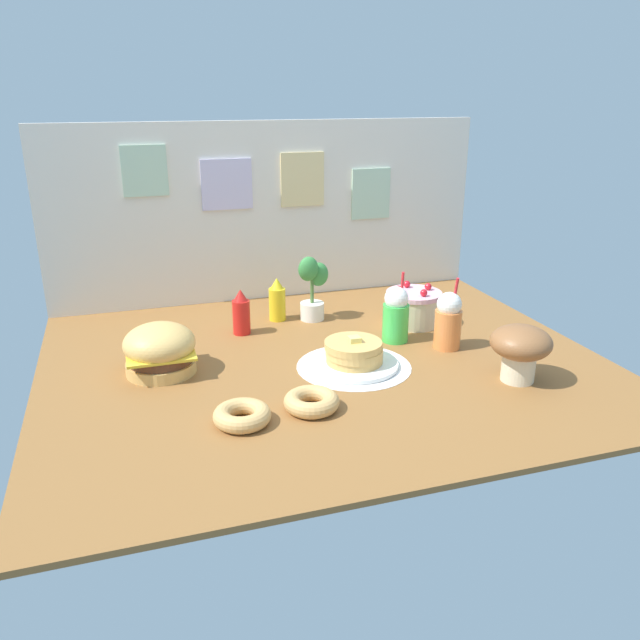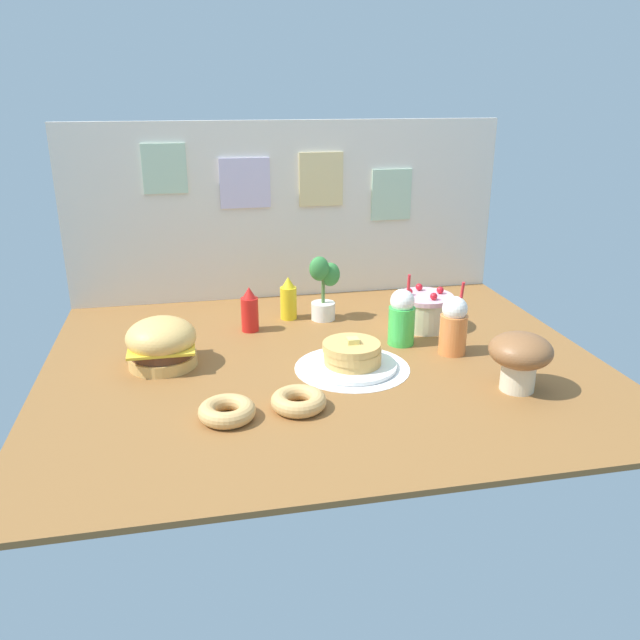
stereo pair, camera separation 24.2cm
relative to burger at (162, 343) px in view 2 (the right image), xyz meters
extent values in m
cube|color=brown|center=(0.61, -0.09, -0.10)|extent=(2.12, 1.75, 0.02)
cube|color=silver|center=(0.61, 0.78, 0.34)|extent=(2.12, 0.03, 0.86)
cube|color=#B2D1B2|center=(0.04, 0.76, 0.56)|extent=(0.20, 0.01, 0.23)
cube|color=silver|center=(0.40, 0.76, 0.48)|extent=(0.24, 0.01, 0.23)
cube|color=beige|center=(0.77, 0.76, 0.49)|extent=(0.22, 0.01, 0.26)
cube|color=#B2D1B2|center=(1.13, 0.76, 0.41)|extent=(0.20, 0.01, 0.25)
cylinder|color=white|center=(0.70, -0.17, -0.09)|extent=(0.44, 0.44, 0.00)
cylinder|color=#DBA859|center=(0.00, 0.00, -0.07)|extent=(0.26, 0.26, 0.04)
cylinder|color=#59331E|center=(0.00, 0.00, -0.03)|extent=(0.24, 0.24, 0.03)
cube|color=yellow|center=(0.00, 0.00, -0.01)|extent=(0.24, 0.24, 0.01)
ellipsoid|color=#E5B260|center=(0.00, 0.00, 0.03)|extent=(0.26, 0.26, 0.15)
cylinder|color=white|center=(0.70, -0.17, -0.08)|extent=(0.34, 0.34, 0.01)
cylinder|color=#E0AD5B|center=(0.70, -0.17, -0.06)|extent=(0.22, 0.22, 0.03)
cylinder|color=#E0AD5B|center=(0.70, -0.17, -0.03)|extent=(0.22, 0.22, 0.03)
cylinder|color=#E0AD5B|center=(0.70, -0.17, 0.00)|extent=(0.22, 0.22, 0.03)
cube|color=#F7E072|center=(0.70, -0.17, 0.02)|extent=(0.04, 0.04, 0.02)
cylinder|color=beige|center=(1.12, 0.19, -0.03)|extent=(0.24, 0.24, 0.13)
cylinder|color=#F2B2C6|center=(1.12, 0.19, 0.05)|extent=(0.25, 0.25, 0.02)
sphere|color=red|center=(1.19, 0.20, 0.07)|extent=(0.03, 0.03, 0.03)
sphere|color=red|center=(1.12, 0.27, 0.07)|extent=(0.03, 0.03, 0.03)
sphere|color=red|center=(1.05, 0.21, 0.07)|extent=(0.03, 0.03, 0.03)
sphere|color=red|center=(1.13, 0.12, 0.07)|extent=(0.03, 0.03, 0.03)
cylinder|color=red|center=(0.36, 0.31, -0.02)|extent=(0.08, 0.08, 0.15)
cone|color=red|center=(0.36, 0.31, 0.08)|extent=(0.06, 0.06, 0.05)
cylinder|color=yellow|center=(0.55, 0.43, -0.02)|extent=(0.08, 0.08, 0.15)
cone|color=yellow|center=(0.55, 0.43, 0.08)|extent=(0.06, 0.06, 0.05)
cylinder|color=green|center=(0.96, 0.03, -0.01)|extent=(0.11, 0.11, 0.16)
sphere|color=white|center=(0.96, 0.03, 0.10)|extent=(0.10, 0.10, 0.10)
cylinder|color=red|center=(0.98, 0.03, 0.13)|extent=(0.01, 0.03, 0.16)
cylinder|color=orange|center=(1.13, -0.11, -0.01)|extent=(0.11, 0.11, 0.16)
sphere|color=white|center=(1.13, -0.11, 0.10)|extent=(0.10, 0.10, 0.10)
cylinder|color=red|center=(1.15, -0.11, 0.13)|extent=(0.01, 0.04, 0.16)
torus|color=tan|center=(0.21, -0.47, -0.06)|extent=(0.18, 0.18, 0.06)
torus|color=pink|center=(0.21, -0.47, -0.06)|extent=(0.18, 0.18, 0.05)
torus|color=tan|center=(0.45, -0.45, -0.06)|extent=(0.18, 0.18, 0.06)
torus|color=#D89ED8|center=(0.45, -0.45, -0.06)|extent=(0.18, 0.18, 0.05)
cylinder|color=white|center=(0.70, 0.39, -0.05)|extent=(0.11, 0.11, 0.08)
cylinder|color=#4C7238|center=(0.70, 0.39, 0.06)|extent=(0.02, 0.02, 0.14)
ellipsoid|color=#38843D|center=(0.74, 0.39, 0.12)|extent=(0.09, 0.06, 0.11)
ellipsoid|color=#38843D|center=(0.70, 0.42, 0.14)|extent=(0.09, 0.06, 0.11)
ellipsoid|color=#38843D|center=(0.68, 0.36, 0.16)|extent=(0.09, 0.06, 0.11)
cylinder|color=beige|center=(1.22, -0.46, -0.04)|extent=(0.12, 0.12, 0.10)
ellipsoid|color=brown|center=(1.22, -0.46, 0.06)|extent=(0.22, 0.22, 0.12)
camera|label=1|loc=(-0.10, -2.24, 0.90)|focal=35.79mm
camera|label=2|loc=(0.14, -2.30, 0.90)|focal=35.79mm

